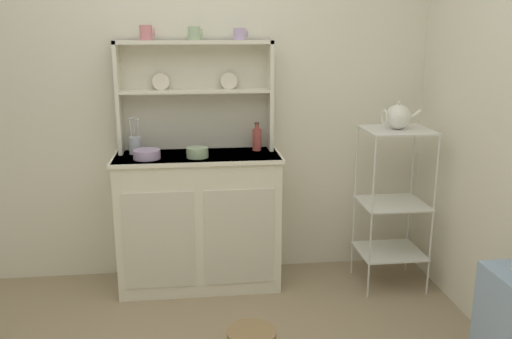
{
  "coord_description": "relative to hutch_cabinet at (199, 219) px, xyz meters",
  "views": [
    {
      "loc": [
        -0.01,
        -2.02,
        1.67
      ],
      "look_at": [
        0.36,
        1.12,
        0.85
      ],
      "focal_mm": 37.75,
      "sensor_mm": 36.0,
      "label": 1
    }
  ],
  "objects": [
    {
      "name": "cup_sage_1",
      "position": [
        0.0,
        0.12,
        1.19
      ],
      "size": [
        0.09,
        0.08,
        0.08
      ],
      "color": "#9EB78E",
      "rests_on": "hutch_shelf_unit"
    },
    {
      "name": "porcelain_teapot",
      "position": [
        1.26,
        -0.15,
        0.68
      ],
      "size": [
        0.25,
        0.16,
        0.18
      ],
      "color": "white",
      "rests_on": "bakers_rack"
    },
    {
      "name": "utensil_jar",
      "position": [
        -0.4,
        0.08,
        0.5
      ],
      "size": [
        0.08,
        0.08,
        0.24
      ],
      "color": "#B2B7C6",
      "rests_on": "hutch_cabinet"
    },
    {
      "name": "bowl_mixing_large",
      "position": [
        -0.31,
        -0.07,
        0.47
      ],
      "size": [
        0.17,
        0.17,
        0.06
      ],
      "primitive_type": "cylinder",
      "color": "#B79ECC",
      "rests_on": "hutch_cabinet"
    },
    {
      "name": "hutch_shelf_unit",
      "position": [
        0.0,
        0.16,
        0.85
      ],
      "size": [
        1.0,
        0.18,
        0.71
      ],
      "color": "silver",
      "rests_on": "hutch_cabinet"
    },
    {
      "name": "jam_bottle",
      "position": [
        0.4,
        0.09,
        0.52
      ],
      "size": [
        0.06,
        0.06,
        0.19
      ],
      "color": "#B74C47",
      "rests_on": "hutch_cabinet"
    },
    {
      "name": "bakers_rack",
      "position": [
        1.27,
        -0.15,
        0.18
      ],
      "size": [
        0.42,
        0.38,
        1.07
      ],
      "color": "silver",
      "rests_on": "ground"
    },
    {
      "name": "bowl_floral_medium",
      "position": [
        0.0,
        -0.07,
        0.47
      ],
      "size": [
        0.14,
        0.14,
        0.06
      ],
      "primitive_type": "cylinder",
      "color": "#9EB78E",
      "rests_on": "hutch_cabinet"
    },
    {
      "name": "wall_back",
      "position": [
        -0.01,
        0.26,
        0.79
      ],
      "size": [
        3.84,
        0.05,
        2.5
      ],
      "primitive_type": "cube",
      "color": "silver",
      "rests_on": "ground"
    },
    {
      "name": "hutch_cabinet",
      "position": [
        0.0,
        0.0,
        0.0
      ],
      "size": [
        1.07,
        0.45,
        0.9
      ],
      "color": "silver",
      "rests_on": "ground"
    },
    {
      "name": "cup_lilac_2",
      "position": [
        0.29,
        0.12,
        1.19
      ],
      "size": [
        0.09,
        0.08,
        0.08
      ],
      "color": "#B79ECC",
      "rests_on": "hutch_shelf_unit"
    },
    {
      "name": "cup_rose_0",
      "position": [
        -0.29,
        0.12,
        1.2
      ],
      "size": [
        0.09,
        0.08,
        0.09
      ],
      "color": "#D17A84",
      "rests_on": "hutch_shelf_unit"
    }
  ]
}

